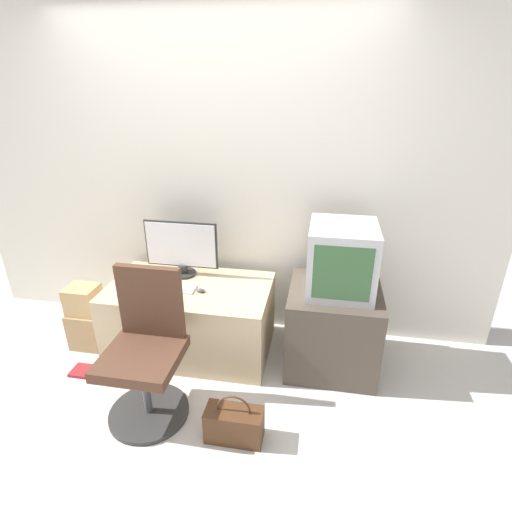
# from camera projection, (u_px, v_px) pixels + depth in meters

# --- Properties ---
(ground_plane) EXTENTS (12.00, 12.00, 0.00)m
(ground_plane) POSITION_uv_depth(u_px,v_px,m) (176.00, 433.00, 2.47)
(ground_plane) COLOR beige
(wall_back) EXTENTS (4.40, 0.05, 2.60)m
(wall_back) POSITION_uv_depth(u_px,v_px,m) (222.00, 178.00, 3.13)
(wall_back) COLOR silver
(wall_back) RESTS_ON ground_plane
(desk) EXTENTS (1.24, 0.71, 0.56)m
(desk) POSITION_uv_depth(u_px,v_px,m) (191.00, 318.00, 3.15)
(desk) COLOR #CCB289
(desk) RESTS_ON ground_plane
(side_stand) EXTENTS (0.65, 0.63, 0.63)m
(side_stand) POSITION_uv_depth(u_px,v_px,m) (332.00, 328.00, 2.97)
(side_stand) COLOR #4C4238
(side_stand) RESTS_ON ground_plane
(main_monitor) EXTENTS (0.59, 0.20, 0.45)m
(main_monitor) POSITION_uv_depth(u_px,v_px,m) (181.00, 248.00, 3.13)
(main_monitor) COLOR #2D2D2D
(main_monitor) RESTS_ON desk
(keyboard) EXTENTS (0.32, 0.14, 0.01)m
(keyboard) POSITION_uv_depth(u_px,v_px,m) (174.00, 288.00, 3.00)
(keyboard) COLOR white
(keyboard) RESTS_ON desk
(mouse) EXTENTS (0.06, 0.04, 0.03)m
(mouse) POSITION_uv_depth(u_px,v_px,m) (201.00, 291.00, 2.95)
(mouse) COLOR #4C4C51
(mouse) RESTS_ON desk
(crt_tv) EXTENTS (0.46, 0.48, 0.48)m
(crt_tv) POSITION_uv_depth(u_px,v_px,m) (342.00, 259.00, 2.75)
(crt_tv) COLOR #B7B7BC
(crt_tv) RESTS_ON side_stand
(office_chair) EXTENTS (0.51, 0.51, 0.97)m
(office_chair) POSITION_uv_depth(u_px,v_px,m) (146.00, 355.00, 2.50)
(office_chair) COLOR #333333
(office_chair) RESTS_ON ground_plane
(cardboard_box_lower) EXTENTS (0.25, 0.25, 0.31)m
(cardboard_box_lower) POSITION_uv_depth(u_px,v_px,m) (89.00, 328.00, 3.25)
(cardboard_box_lower) COLOR #A3845B
(cardboard_box_lower) RESTS_ON ground_plane
(cardboard_box_upper) EXTENTS (0.23, 0.21, 0.22)m
(cardboard_box_upper) POSITION_uv_depth(u_px,v_px,m) (83.00, 300.00, 3.14)
(cardboard_box_upper) COLOR tan
(cardboard_box_upper) RESTS_ON cardboard_box_lower
(handbag) EXTENTS (0.35, 0.16, 0.33)m
(handbag) POSITION_uv_depth(u_px,v_px,m) (234.00, 424.00, 2.40)
(handbag) COLOR #4C2D19
(handbag) RESTS_ON ground_plane
(book) EXTENTS (0.23, 0.14, 0.02)m
(book) POSITION_uv_depth(u_px,v_px,m) (87.00, 371.00, 2.98)
(book) COLOR maroon
(book) RESTS_ON ground_plane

